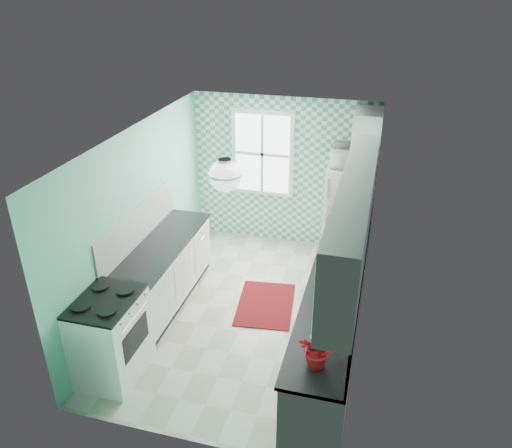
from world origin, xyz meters
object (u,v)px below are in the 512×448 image
(microwave, at_px, (352,157))
(potted_plant, at_px, (319,350))
(fridge, at_px, (347,214))
(stove, at_px, (110,336))
(fruit_bowl, at_px, (323,338))
(sink, at_px, (345,246))
(ceiling_light, at_px, (225,175))

(microwave, bearing_deg, potted_plant, 94.74)
(fridge, height_order, microwave, microwave)
(stove, relative_size, fruit_bowl, 4.22)
(sink, bearing_deg, microwave, 92.27)
(fridge, height_order, stove, fridge)
(stove, xyz_separation_m, microwave, (2.31, 3.33, 1.22))
(sink, xyz_separation_m, potted_plant, (-0.00, -2.37, 0.20))
(fridge, relative_size, sink, 2.97)
(fridge, distance_m, stove, 4.06)
(fridge, bearing_deg, sink, -88.52)
(fridge, relative_size, potted_plant, 4.20)
(microwave, bearing_deg, ceiling_light, 70.42)
(sink, relative_size, potted_plant, 1.42)
(potted_plant, bearing_deg, fridge, 91.41)
(ceiling_light, height_order, fruit_bowl, ceiling_light)
(fridge, bearing_deg, potted_plant, -91.27)
(ceiling_light, xyz_separation_m, stove, (-1.20, -0.71, -1.80))
(ceiling_light, height_order, fridge, ceiling_light)
(fruit_bowl, distance_m, microwave, 3.38)
(potted_plant, relative_size, microwave, 0.63)
(ceiling_light, bearing_deg, sink, 47.96)
(fridge, bearing_deg, ceiling_light, -115.59)
(stove, bearing_deg, potted_plant, -6.58)
(ceiling_light, height_order, microwave, ceiling_light)
(fruit_bowl, height_order, microwave, microwave)
(ceiling_light, xyz_separation_m, potted_plant, (1.20, -1.03, -1.20))
(fruit_bowl, xyz_separation_m, microwave, (-0.09, 3.29, 0.77))
(fruit_bowl, bearing_deg, potted_plant, -90.00)
(sink, bearing_deg, potted_plant, -91.97)
(stove, bearing_deg, microwave, 56.43)
(ceiling_light, relative_size, stove, 0.35)
(fridge, xyz_separation_m, potted_plant, (0.09, -3.66, 0.34))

